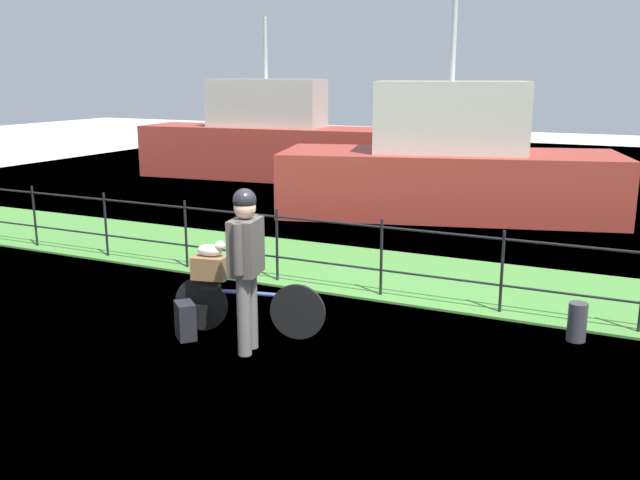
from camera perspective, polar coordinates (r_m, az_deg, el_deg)
ground_plane at (r=7.03m, az=-1.47°, el=-9.67°), size 60.00×60.00×0.00m
grass_strip at (r=9.79m, az=7.06°, el=-2.94°), size 27.00×2.40×0.03m
harbor_water at (r=15.56m, az=14.35°, el=2.80°), size 30.00×30.00×0.00m
iron_fence at (r=8.74m, az=5.06°, el=-1.02°), size 18.04×0.04×1.01m
bicycle_main at (r=7.57m, az=-6.04°, el=-5.39°), size 1.68×0.40×0.60m
wooden_crate at (r=7.60m, az=-9.00°, el=-2.22°), size 0.40×0.33×0.25m
terrier_dog at (r=7.54m, az=-8.88°, el=-0.77°), size 0.32×0.19×0.18m
cyclist_person at (r=6.92m, az=-6.10°, el=-1.33°), size 0.34×0.53×1.68m
backpack_on_paving at (r=7.59m, az=-11.00°, el=-6.51°), size 0.33×0.32×0.40m
mooring_bollard at (r=7.87m, az=20.36°, el=-6.33°), size 0.20×0.20×0.42m
moored_boat_near at (r=19.05m, az=-4.37°, el=8.04°), size 7.14×2.51×4.25m
moored_boat_mid at (r=14.11m, az=10.49°, el=5.90°), size 6.96×4.01×4.24m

